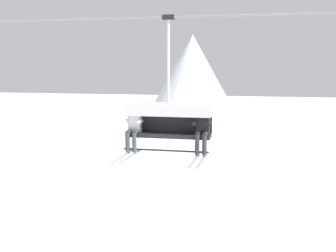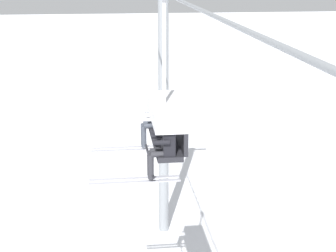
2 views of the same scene
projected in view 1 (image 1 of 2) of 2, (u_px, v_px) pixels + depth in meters
name	position (u px, v px, depth m)	size (l,w,h in m)	color
mountain_peak_west	(192.00, 76.00, 64.44)	(14.16, 14.16, 12.55)	white
lift_cable	(212.00, 16.00, 9.97)	(19.08, 0.05, 0.05)	gray
chairlift_chair	(169.00, 114.00, 10.61)	(2.18, 0.74, 3.32)	#232328
skier_white	(133.00, 127.00, 10.63)	(0.46, 1.70, 1.23)	silver
skier_black	(202.00, 129.00, 10.25)	(0.46, 1.70, 1.23)	black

